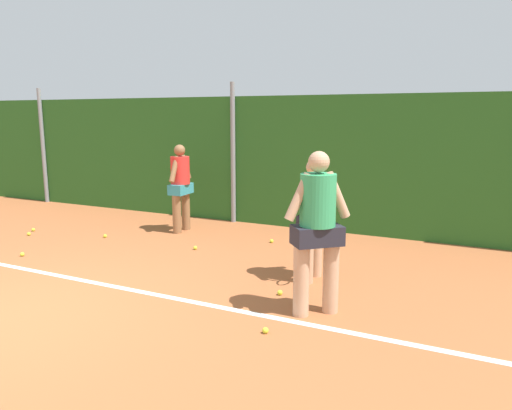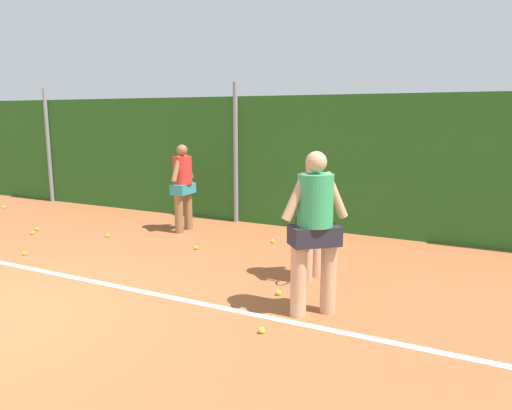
% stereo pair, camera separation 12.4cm
% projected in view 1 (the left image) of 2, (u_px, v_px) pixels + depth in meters
% --- Properties ---
extents(ground_plane, '(29.89, 29.89, 0.00)m').
position_uv_depth(ground_plane, '(103.00, 275.00, 7.00)').
color(ground_plane, '#A85B33').
extents(hedge_fence_backdrop, '(19.43, 0.25, 2.64)m').
position_uv_depth(hedge_fence_backdrop, '(237.00, 160.00, 10.40)').
color(hedge_fence_backdrop, '#286023').
rests_on(hedge_fence_backdrop, ground_plane).
extents(fence_post_left, '(0.10, 0.10, 2.93)m').
position_uv_depth(fence_post_left, '(43.00, 146.00, 12.62)').
color(fence_post_left, gray).
rests_on(fence_post_left, ground_plane).
extents(fence_post_center, '(0.10, 0.10, 2.93)m').
position_uv_depth(fence_post_center, '(233.00, 154.00, 10.21)').
color(fence_post_center, gray).
rests_on(fence_post_center, ground_plane).
extents(court_baseline_paint, '(14.20, 0.10, 0.01)m').
position_uv_depth(court_baseline_paint, '(87.00, 281.00, 6.73)').
color(court_baseline_paint, white).
rests_on(court_baseline_paint, ground_plane).
extents(player_foreground_near, '(0.62, 0.61, 1.88)m').
position_uv_depth(player_foreground_near, '(317.00, 225.00, 5.46)').
color(player_foreground_near, tan).
rests_on(player_foreground_near, ground_plane).
extents(player_midcourt, '(0.36, 0.79, 1.68)m').
position_uv_depth(player_midcourt, '(313.00, 213.00, 6.65)').
color(player_midcourt, tan).
rests_on(player_midcourt, ground_plane).
extents(player_backcourt_far, '(0.37, 0.71, 1.70)m').
position_uv_depth(player_backcourt_far, '(181.00, 183.00, 9.46)').
color(player_backcourt_far, '#8C603D').
rests_on(player_backcourt_far, ground_plane).
extents(tennis_ball_1, '(0.07, 0.07, 0.07)m').
position_uv_depth(tennis_ball_1, '(33.00, 230.00, 9.61)').
color(tennis_ball_1, '#CCDB33').
rests_on(tennis_ball_1, ground_plane).
extents(tennis_ball_2, '(0.07, 0.07, 0.07)m').
position_uv_depth(tennis_ball_2, '(105.00, 236.00, 9.12)').
color(tennis_ball_2, '#CCDB33').
rests_on(tennis_ball_2, ground_plane).
extents(tennis_ball_3, '(0.07, 0.07, 0.07)m').
position_uv_depth(tennis_ball_3, '(322.00, 238.00, 8.97)').
color(tennis_ball_3, '#CCDB33').
rests_on(tennis_ball_3, ground_plane).
extents(tennis_ball_4, '(0.07, 0.07, 0.07)m').
position_uv_depth(tennis_ball_4, '(280.00, 293.00, 6.21)').
color(tennis_ball_4, '#CCDB33').
rests_on(tennis_ball_4, ground_plane).
extents(tennis_ball_6, '(0.07, 0.07, 0.07)m').
position_uv_depth(tennis_ball_6, '(265.00, 330.00, 5.12)').
color(tennis_ball_6, '#CCDB33').
rests_on(tennis_ball_6, ground_plane).
extents(tennis_ball_7, '(0.07, 0.07, 0.07)m').
position_uv_depth(tennis_ball_7, '(272.00, 241.00, 8.75)').
color(tennis_ball_7, '#CCDB33').
rests_on(tennis_ball_7, ground_plane).
extents(tennis_ball_8, '(0.07, 0.07, 0.07)m').
position_uv_depth(tennis_ball_8, '(195.00, 248.00, 8.30)').
color(tennis_ball_8, '#CCDB33').
rests_on(tennis_ball_8, ground_plane).
extents(tennis_ball_9, '(0.07, 0.07, 0.07)m').
position_uv_depth(tennis_ball_9, '(29.00, 234.00, 9.27)').
color(tennis_ball_9, '#CCDB33').
rests_on(tennis_ball_9, ground_plane).
extents(tennis_ball_11, '(0.07, 0.07, 0.07)m').
position_uv_depth(tennis_ball_11, '(22.00, 254.00, 7.92)').
color(tennis_ball_11, '#CCDB33').
rests_on(tennis_ball_11, ground_plane).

